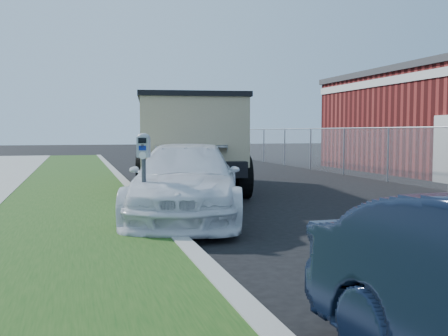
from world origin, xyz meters
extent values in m
plane|color=black|center=(0.00, 0.00, 0.00)|extent=(120.00, 120.00, 0.00)
cube|color=gray|center=(-2.60, 2.00, 0.07)|extent=(0.25, 50.00, 0.15)
cube|color=#173F11|center=(-4.20, 2.00, 0.07)|extent=(3.00, 50.00, 0.13)
plane|color=slate|center=(6.00, 7.00, 0.90)|extent=(0.00, 30.00, 30.00)
cylinder|color=#8F949C|center=(6.00, 7.00, 1.80)|extent=(0.04, 30.00, 0.04)
cylinder|color=#8F949C|center=(6.00, 7.00, 0.90)|extent=(0.06, 0.06, 1.80)
cylinder|color=#8F949C|center=(6.00, 10.00, 0.90)|extent=(0.06, 0.06, 1.80)
cylinder|color=#8F949C|center=(6.00, 13.00, 0.90)|extent=(0.06, 0.06, 1.80)
cylinder|color=#8F949C|center=(6.00, 16.00, 0.90)|extent=(0.06, 0.06, 1.80)
cylinder|color=#8F949C|center=(6.00, 19.00, 0.90)|extent=(0.06, 0.06, 1.80)
cylinder|color=#8F949C|center=(6.00, 22.00, 0.90)|extent=(0.06, 0.06, 1.80)
cube|color=silver|center=(7.48, 8.00, 3.60)|extent=(0.06, 14.00, 0.30)
cube|color=silver|center=(7.45, 6.00, 1.10)|extent=(0.08, 1.10, 2.20)
cylinder|color=#3F4247|center=(-2.98, 0.18, 0.69)|extent=(0.09, 0.09, 1.09)
cube|color=gray|center=(-2.98, 0.18, 1.42)|extent=(0.23, 0.20, 0.33)
ellipsoid|color=gray|center=(-2.98, 0.18, 1.59)|extent=(0.24, 0.20, 0.12)
cube|color=black|center=(-3.01, 0.11, 1.53)|extent=(0.13, 0.06, 0.09)
cube|color=navy|center=(-3.01, 0.11, 1.41)|extent=(0.11, 0.05, 0.08)
cylinder|color=silver|center=(-3.01, 0.11, 1.29)|extent=(0.11, 0.05, 0.12)
cube|color=#3F4247|center=(-3.01, 0.11, 1.44)|extent=(0.04, 0.02, 0.05)
imported|color=white|center=(-2.02, 1.54, 0.71)|extent=(3.20, 5.27, 1.43)
cube|color=black|center=(-0.90, 6.82, 0.78)|extent=(3.27, 7.15, 0.38)
cube|color=tan|center=(-0.57, 9.27, 1.67)|extent=(2.77, 2.26, 2.16)
cube|color=black|center=(-0.57, 9.27, 2.10)|extent=(2.80, 2.29, 0.65)
cube|color=tan|center=(-1.01, 5.96, 1.67)|extent=(3.17, 4.83, 1.72)
cube|color=black|center=(-1.01, 5.96, 2.57)|extent=(3.29, 4.95, 0.13)
cube|color=black|center=(-0.43, 10.29, 0.70)|extent=(2.59, 0.50, 0.32)
cylinder|color=black|center=(-1.81, 9.33, 0.54)|extent=(0.49, 1.11, 1.08)
cylinder|color=black|center=(0.65, 9.00, 0.54)|extent=(0.49, 1.11, 1.08)
cylinder|color=black|center=(-2.20, 6.45, 0.54)|extent=(0.49, 1.11, 1.08)
cylinder|color=black|center=(0.26, 6.12, 0.54)|extent=(0.49, 1.11, 1.08)
cylinder|color=black|center=(-2.46, 4.52, 0.54)|extent=(0.49, 1.11, 1.08)
cylinder|color=black|center=(0.00, 4.19, 0.54)|extent=(0.49, 1.11, 1.08)
camera|label=1|loc=(-4.03, -8.28, 1.67)|focal=42.00mm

